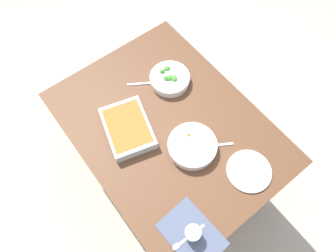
% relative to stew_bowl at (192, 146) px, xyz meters
% --- Properties ---
extents(ground_plane, '(6.00, 6.00, 0.00)m').
position_rel_stew_bowl_xyz_m(ground_plane, '(-0.17, -0.02, -0.77)').
color(ground_plane, '#B2A899').
extents(dining_table, '(1.20, 0.90, 0.74)m').
position_rel_stew_bowl_xyz_m(dining_table, '(-0.17, -0.02, -0.12)').
color(dining_table, brown).
rests_on(dining_table, ground_plane).
extents(placemat, '(0.29, 0.22, 0.00)m').
position_rel_stew_bowl_xyz_m(placemat, '(0.32, -0.27, -0.03)').
color(placemat, '#4C5670').
rests_on(placemat, dining_table).
extents(stew_bowl, '(0.25, 0.25, 0.06)m').
position_rel_stew_bowl_xyz_m(stew_bowl, '(0.00, 0.00, 0.00)').
color(stew_bowl, white).
rests_on(stew_bowl, dining_table).
extents(broccoli_bowl, '(0.23, 0.23, 0.07)m').
position_rel_stew_bowl_xyz_m(broccoli_bowl, '(-0.39, 0.16, -0.00)').
color(broccoli_bowl, white).
rests_on(broccoli_bowl, dining_table).
extents(baking_dish, '(0.35, 0.29, 0.06)m').
position_rel_stew_bowl_xyz_m(baking_dish, '(-0.28, -0.20, 0.00)').
color(baking_dish, silver).
rests_on(baking_dish, dining_table).
extents(drink_cup, '(0.07, 0.07, 0.08)m').
position_rel_stew_bowl_xyz_m(drink_cup, '(0.32, -0.27, 0.01)').
color(drink_cup, '#B2BCC6').
rests_on(drink_cup, dining_table).
extents(side_plate, '(0.22, 0.22, 0.01)m').
position_rel_stew_bowl_xyz_m(side_plate, '(0.26, 0.14, -0.03)').
color(side_plate, silver).
rests_on(side_plate, dining_table).
extents(spoon_by_stew, '(0.11, 0.16, 0.01)m').
position_rel_stew_bowl_xyz_m(spoon_by_stew, '(0.05, 0.09, -0.03)').
color(spoon_by_stew, silver).
rests_on(spoon_by_stew, dining_table).
extents(spoon_by_broccoli, '(0.11, 0.16, 0.01)m').
position_rel_stew_bowl_xyz_m(spoon_by_broccoli, '(-0.46, 0.05, -0.03)').
color(spoon_by_broccoli, silver).
rests_on(spoon_by_broccoli, dining_table).
extents(spoon_spare, '(0.03, 0.18, 0.01)m').
position_rel_stew_bowl_xyz_m(spoon_spare, '(0.32, -0.31, -0.03)').
color(spoon_spare, silver).
rests_on(spoon_spare, dining_table).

